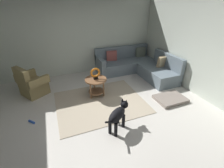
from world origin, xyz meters
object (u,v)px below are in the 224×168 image
object	(u,v)px
torus_sculpture	(95,73)
dog_bed_mat	(170,99)
side_table	(96,83)
dog	(118,115)
dog_toy_rope	(32,122)
armchair	(32,85)
dog_toy_ball	(119,123)
sectional_couch	(137,66)

from	to	relation	value
torus_sculpture	dog_bed_mat	bearing A→B (deg)	-28.11
side_table	dog	world-z (taller)	dog
dog_toy_rope	armchair	bearing A→B (deg)	89.41
armchair	side_table	xyz separation A→B (m)	(1.68, -0.73, 0.09)
side_table	dog_toy_ball	xyz separation A→B (m)	(0.11, -1.34, -0.38)
torus_sculpture	dog_toy_rope	bearing A→B (deg)	-161.73
armchair	dog_toy_ball	world-z (taller)	armchair
sectional_couch	dog_toy_rope	distance (m)	3.86
armchair	dog_bed_mat	bearing A→B (deg)	31.23
sectional_couch	side_table	world-z (taller)	sectional_couch
torus_sculpture	dog_toy_rope	xyz separation A→B (m)	(-1.69, -0.56, -0.69)
side_table	dog_toy_rope	xyz separation A→B (m)	(-1.69, -0.56, -0.39)
dog	side_table	bearing A→B (deg)	146.38
armchair	dog	xyz separation A→B (m)	(1.73, -2.18, 0.05)
dog_bed_mat	dog	distance (m)	1.87
sectional_couch	dog_toy_ball	bearing A→B (deg)	-127.07
side_table	dog_bed_mat	distance (m)	2.11
sectional_couch	side_table	bearing A→B (deg)	-152.57
side_table	dog_toy_ball	distance (m)	1.40
armchair	dog_toy_ball	size ratio (longest dim) A/B	13.86
dog_toy_ball	dog_toy_rope	xyz separation A→B (m)	(-1.80, 0.78, -0.01)
armchair	side_table	size ratio (longest dim) A/B	1.66
torus_sculpture	sectional_couch	bearing A→B (deg)	27.43
dog_bed_mat	side_table	bearing A→B (deg)	151.89
armchair	dog_bed_mat	world-z (taller)	armchair
sectional_couch	dog_bed_mat	size ratio (longest dim) A/B	2.81
dog	dog_toy_ball	world-z (taller)	dog
dog_toy_ball	dog_toy_rope	bearing A→B (deg)	156.56
sectional_couch	dog_bed_mat	bearing A→B (deg)	-90.36
sectional_couch	dog_toy_rope	bearing A→B (deg)	-156.80
side_table	dog_toy_rope	size ratio (longest dim) A/B	3.60
side_table	dog_toy_rope	distance (m)	1.83
dog	armchair	bearing A→B (deg)	-176.99
sectional_couch	side_table	xyz separation A→B (m)	(-1.84, -0.96, 0.12)
armchair	side_table	distance (m)	1.84
dog	sectional_couch	bearing A→B (deg)	107.75
armchair	dog_bed_mat	distance (m)	3.92
sectional_couch	armchair	distance (m)	3.53
torus_sculpture	dog	world-z (taller)	torus_sculpture
dog_bed_mat	dog_toy_rope	world-z (taller)	dog_bed_mat
armchair	torus_sculpture	bearing A→B (deg)	33.65
dog_bed_mat	dog_toy_rope	distance (m)	3.55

